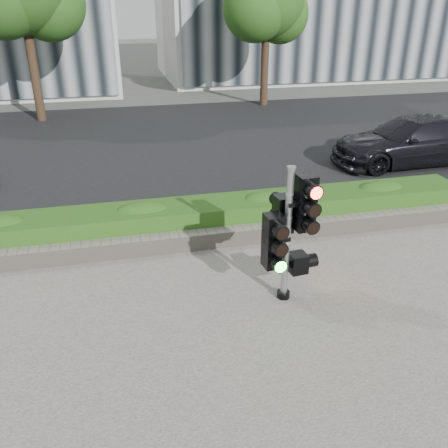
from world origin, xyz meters
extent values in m
plane|color=#51514C|center=(0.00, 0.00, 0.00)|extent=(120.00, 120.00, 0.00)
cube|color=#9E9389|center=(0.00, -2.50, 0.01)|extent=(16.00, 11.00, 0.03)
cube|color=black|center=(0.00, 10.00, 0.01)|extent=(60.00, 13.00, 0.02)
cube|color=gray|center=(0.00, 3.15, 0.06)|extent=(60.00, 0.25, 0.12)
cube|color=gray|center=(0.00, 1.90, 0.20)|extent=(12.00, 0.32, 0.34)
cube|color=#438B2A|center=(0.00, 2.55, 0.37)|extent=(12.00, 1.00, 0.68)
cylinder|color=black|center=(-4.50, 14.50, 2.02)|extent=(0.36, 0.36, 4.03)
sphere|color=#154B15|center=(-3.64, 14.86, 4.46)|extent=(2.88, 2.88, 2.88)
cylinder|color=black|center=(5.50, 15.50, 1.79)|extent=(0.36, 0.36, 3.58)
sphere|color=#154B15|center=(6.27, 15.82, 3.97)|extent=(2.56, 2.56, 2.56)
sphere|color=#154B15|center=(4.86, 15.12, 4.22)|extent=(2.82, 2.82, 2.82)
cylinder|color=black|center=(0.90, -0.19, 0.09)|extent=(0.22, 0.22, 0.11)
cylinder|color=gray|center=(0.90, -0.19, 1.16)|extent=(0.11, 0.11, 2.26)
cylinder|color=gray|center=(0.90, -0.19, 2.31)|extent=(0.14, 0.14, 0.06)
cube|color=#FF1107|center=(1.16, -0.20, 1.74)|extent=(0.31, 0.31, 0.90)
cube|color=#14E51E|center=(0.65, -0.24, 1.15)|extent=(0.31, 0.31, 0.90)
cube|color=black|center=(0.91, 0.07, 1.46)|extent=(0.31, 0.31, 0.62)
cube|color=orange|center=(1.14, -0.13, 0.64)|extent=(0.31, 0.31, 0.33)
imported|color=black|center=(7.10, 5.85, 0.72)|extent=(4.83, 1.96, 1.40)
camera|label=1|loc=(-1.60, -6.48, 4.57)|focal=38.00mm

